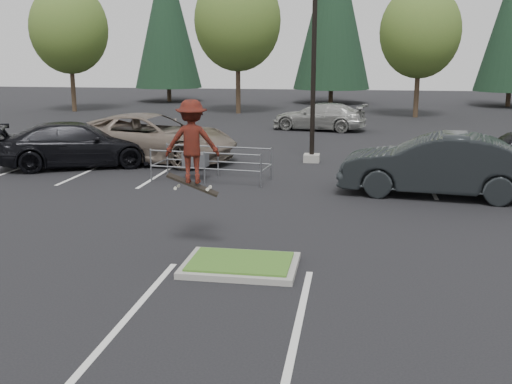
% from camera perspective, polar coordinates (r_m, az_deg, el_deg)
% --- Properties ---
extents(ground, '(120.00, 120.00, 0.00)m').
position_cam_1_polar(ground, '(11.77, -1.49, -7.26)').
color(ground, black).
rests_on(ground, ground).
extents(grass_median, '(2.20, 1.60, 0.16)m').
position_cam_1_polar(grass_median, '(11.74, -1.49, -6.91)').
color(grass_median, gray).
rests_on(grass_median, ground).
extents(stall_lines, '(22.62, 17.60, 0.01)m').
position_cam_1_polar(stall_lines, '(17.69, -2.12, -0.30)').
color(stall_lines, silver).
rests_on(stall_lines, ground).
extents(light_pole, '(0.70, 0.60, 10.12)m').
position_cam_1_polar(light_pole, '(22.90, 5.56, 14.18)').
color(light_pole, gray).
rests_on(light_pole, ground).
extents(decid_a, '(5.44, 5.44, 8.91)m').
position_cam_1_polar(decid_a, '(45.57, -17.35, 14.36)').
color(decid_a, '#38281C').
rests_on(decid_a, ground).
extents(decid_b, '(5.89, 5.89, 9.64)m').
position_cam_1_polar(decid_b, '(42.20, -1.75, 15.70)').
color(decid_b, '#38281C').
rests_on(decid_b, ground).
extents(decid_c, '(5.12, 5.12, 8.38)m').
position_cam_1_polar(decid_c, '(40.87, 15.34, 14.24)').
color(decid_c, '#38281C').
rests_on(decid_c, ground).
extents(conif_a, '(5.72, 5.72, 13.00)m').
position_cam_1_polar(conif_a, '(53.41, -8.50, 16.15)').
color(conif_a, '#38281C').
rests_on(conif_a, ground).
extents(conif_b, '(6.38, 6.38, 14.50)m').
position_cam_1_polar(conif_b, '(51.52, 7.37, 17.13)').
color(conif_b, '#38281C').
rests_on(conif_b, ground).
extents(cart_corral, '(3.90, 1.76, 1.07)m').
position_cam_1_polar(cart_corral, '(19.84, -5.43, 3.08)').
color(cart_corral, gray).
rests_on(cart_corral, ground).
extents(skateboarder, '(1.21, 0.83, 2.00)m').
position_cam_1_polar(skateboarder, '(12.42, -6.14, 4.74)').
color(skateboarder, black).
rests_on(skateboarder, ground).
extents(car_l_tan, '(6.93, 3.75, 1.85)m').
position_cam_1_polar(car_l_tan, '(23.48, -9.98, 5.11)').
color(car_l_tan, '#78695B').
rests_on(car_l_tan, ground).
extents(car_l_black, '(6.12, 4.45, 1.65)m').
position_cam_1_polar(car_l_black, '(23.00, -16.81, 4.34)').
color(car_l_black, black).
rests_on(car_l_black, ground).
extents(car_r_charc, '(5.75, 2.60, 1.83)m').
position_cam_1_polar(car_r_charc, '(18.27, 16.81, 2.50)').
color(car_r_charc, black).
rests_on(car_r_charc, ground).
extents(car_far_silver, '(5.39, 3.00, 1.48)m').
position_cam_1_polar(car_far_silver, '(33.06, 6.13, 7.17)').
color(car_far_silver, '#9FA09B').
rests_on(car_far_silver, ground).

